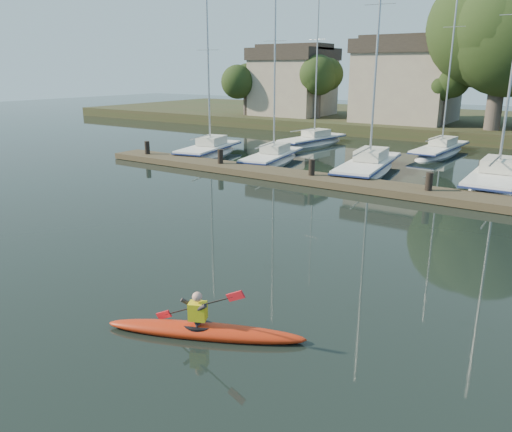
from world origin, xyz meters
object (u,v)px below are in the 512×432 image
Objects in this scene: dock at (366,186)px; sailboat_5 at (312,146)px; sailboat_1 at (272,164)px; sailboat_2 at (368,175)px; kayak at (204,328)px; sailboat_3 at (495,189)px; sailboat_0 at (209,157)px; sailboat_6 at (439,156)px.

dock is 2.53× the size of sailboat_5.
sailboat_1 is 6.28m from sailboat_2.
kayak is 19.98m from sailboat_3.
kayak is 0.35× the size of sailboat_1.
kayak is 21.64m from sailboat_1.
dock is 2.83× the size of sailboat_0.
sailboat_1 is 0.82× the size of sailboat_2.
sailboat_3 is at bearing -6.52° from sailboat_1.
sailboat_5 is at bearing 55.45° from sailboat_0.
sailboat_0 is at bearing -178.42° from sailboat_3.
kayak is 15.37m from dock.
sailboat_5 is (-1.56, 8.38, 0.00)m from sailboat_1.
sailboat_1 is (-10.21, 19.08, -0.35)m from kayak.
dock is 6.90m from sailboat_3.
dock is at bearing -87.05° from sailboat_6.
sailboat_6 is (-2.22, 28.30, -0.34)m from kayak.
sailboat_3 is at bearing 57.56° from kayak.
sailboat_6 is at bearing 119.27° from sailboat_3.
sailboat_0 is at bearing 104.43° from kayak.
sailboat_0 is at bearing 163.75° from dock.
sailboat_6 reaches higher than sailboat_5.
sailboat_2 reaches higher than sailboat_3.
sailboat_2 is at bearing -6.49° from sailboat_1.
dock is 13.49m from sailboat_0.
dock is 2.40× the size of sailboat_3.
dock is at bearing -28.18° from sailboat_0.
sailboat_3 reaches higher than sailboat_1.
kayak is 24.37m from sailboat_0.
sailboat_1 is (5.10, 0.12, 0.03)m from sailboat_0.
dock is at bearing -36.01° from sailboat_1.
sailboat_6 reaches higher than sailboat_1.
sailboat_0 is 0.95× the size of sailboat_1.
dock is 2.38× the size of sailboat_6.
sailboat_1 is 0.89× the size of sailboat_3.
sailboat_0 is 9.20m from sailboat_5.
kayak is 29.87m from sailboat_5.
sailboat_5 is at bearing 88.71° from kayak.
sailboat_1 is 12.21m from sailboat_6.
sailboat_0 reaches higher than kayak.
sailboat_2 reaches higher than sailboat_1.
sailboat_3 reaches higher than kayak.
dock is 15.46m from sailboat_5.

